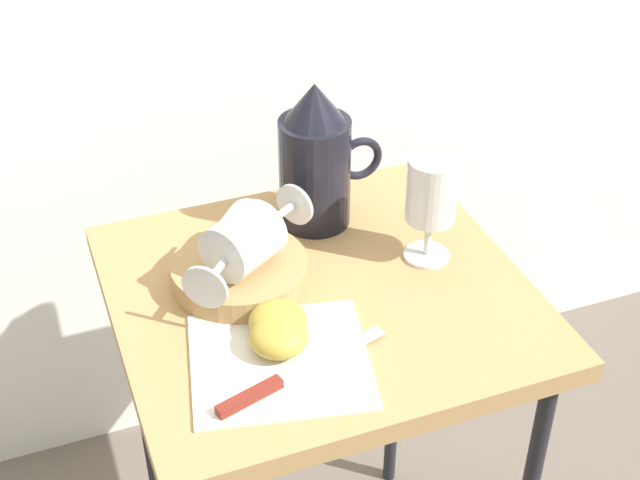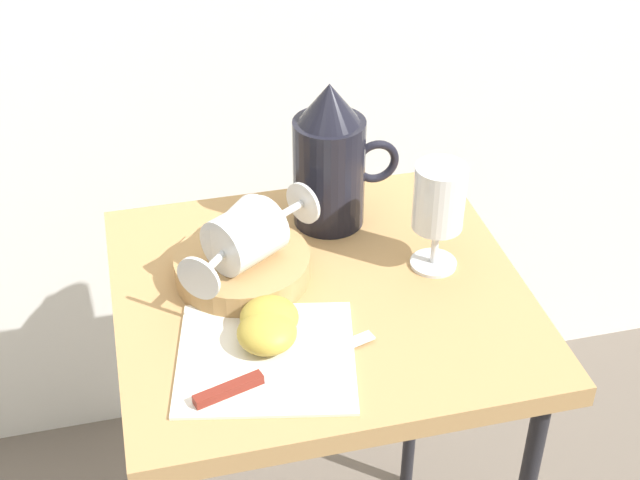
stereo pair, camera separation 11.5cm
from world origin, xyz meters
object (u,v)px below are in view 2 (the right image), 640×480
object	(u,v)px
knife	(260,378)
apple_half_right	(267,333)
basket_tray	(243,266)
pitcher	(330,168)
wine_glass_upright	(439,203)
apple_half_left	(269,317)
table	(320,330)
wine_glass_tipped_near	(241,236)
wine_glass_tipped_far	(247,234)

from	to	relation	value
knife	apple_half_right	bearing A→B (deg)	71.23
basket_tray	pitcher	bearing A→B (deg)	35.56
wine_glass_upright	apple_half_right	size ratio (longest dim) A/B	2.13
apple_half_left	basket_tray	bearing A→B (deg)	96.44
apple_half_left	knife	distance (m)	0.09
apple_half_right	pitcher	bearing A→B (deg)	60.63
wine_glass_upright	table	bearing A→B (deg)	-174.53
knife	basket_tray	bearing A→B (deg)	85.93
wine_glass_tipped_near	apple_half_left	world-z (taller)	wine_glass_tipped_near
apple_half_right	knife	world-z (taller)	apple_half_right
wine_glass_upright	knife	world-z (taller)	wine_glass_upright
knife	table	bearing A→B (deg)	54.69
table	apple_half_left	bearing A→B (deg)	-139.75
wine_glass_tipped_near	apple_half_left	bearing A→B (deg)	-83.19
pitcher	apple_half_left	bearing A→B (deg)	-120.71
basket_tray	wine_glass_tipped_far	size ratio (longest dim) A/B	1.10
pitcher	knife	bearing A→B (deg)	-117.51
wine_glass_tipped_near	wine_glass_tipped_far	world-z (taller)	wine_glass_tipped_far
pitcher	wine_glass_tipped_far	bearing A→B (deg)	-140.82
wine_glass_tipped_far	knife	world-z (taller)	wine_glass_tipped_far
apple_half_left	wine_glass_upright	bearing A→B (deg)	18.99
pitcher	wine_glass_upright	world-z (taller)	pitcher
pitcher	wine_glass_tipped_far	world-z (taller)	pitcher
wine_glass_tipped_near	knife	xyz separation A→B (m)	(-0.01, -0.20, -0.06)
basket_tray	apple_half_left	xyz separation A→B (m)	(0.01, -0.12, 0.01)
apple_half_left	knife	size ratio (longest dim) A/B	0.31
pitcher	wine_glass_tipped_near	world-z (taller)	pitcher
knife	wine_glass_upright	bearing A→B (deg)	31.86
basket_tray	knife	distance (m)	0.21
wine_glass_upright	apple_half_left	distance (m)	0.27
basket_tray	knife	world-z (taller)	basket_tray
wine_glass_tipped_near	apple_half_left	size ratio (longest dim) A/B	2.17
table	wine_glass_upright	size ratio (longest dim) A/B	4.58
wine_glass_upright	wine_glass_tipped_far	distance (m)	0.25
basket_tray	pitcher	distance (m)	0.19
wine_glass_upright	apple_half_left	bearing A→B (deg)	-161.01
basket_tray	apple_half_right	bearing A→B (deg)	-87.93
wine_glass_tipped_near	apple_half_right	bearing A→B (deg)	-87.74
basket_tray	wine_glass_tipped_far	distance (m)	0.06
apple_half_right	knife	size ratio (longest dim) A/B	0.31
wine_glass_tipped_near	wine_glass_tipped_far	size ratio (longest dim) A/B	0.96
table	wine_glass_tipped_far	size ratio (longest dim) A/B	4.33
wine_glass_tipped_far	apple_half_right	size ratio (longest dim) A/B	2.25
wine_glass_tipped_near	wine_glass_tipped_far	xyz separation A→B (m)	(0.01, -0.00, 0.00)
table	wine_glass_tipped_far	xyz separation A→B (m)	(-0.09, 0.04, 0.15)
wine_glass_tipped_far	wine_glass_tipped_near	bearing A→B (deg)	152.67
table	wine_glass_tipped_near	bearing A→B (deg)	153.75
wine_glass_upright	apple_half_left	size ratio (longest dim) A/B	2.13
apple_half_right	wine_glass_upright	bearing A→B (deg)	23.72
wine_glass_upright	wine_glass_tipped_far	xyz separation A→B (m)	(-0.25, 0.03, -0.03)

